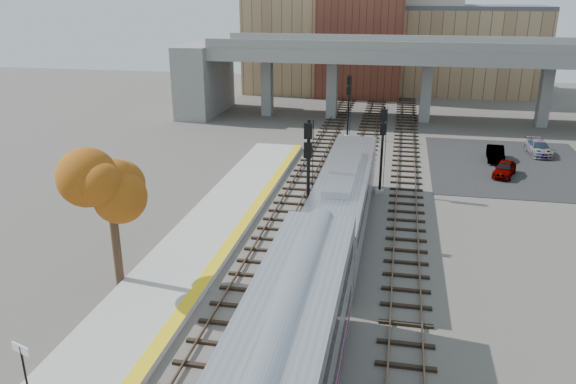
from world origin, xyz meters
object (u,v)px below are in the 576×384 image
at_px(signal_mast_far, 348,108).
at_px(car_c, 539,148).
at_px(locomotive, 344,198).
at_px(car_a, 505,169).
at_px(tree, 109,183).
at_px(car_b, 495,154).
at_px(signal_mast_mid, 382,153).
at_px(signal_mast_near, 308,179).

xyz_separation_m(signal_mast_far, car_c, (18.26, -2.88, -2.49)).
relative_size(locomotive, car_c, 4.33).
distance_m(locomotive, car_a, 18.50).
distance_m(signal_mast_far, tree, 34.71).
bearing_deg(tree, car_b, 50.86).
height_order(signal_mast_mid, car_a, signal_mast_mid).
relative_size(locomotive, car_a, 5.16).
bearing_deg(signal_mast_near, signal_mast_mid, 65.11).
distance_m(signal_mast_mid, car_b, 14.92).
xyz_separation_m(signal_mast_mid, car_c, (14.16, 13.78, -2.55)).
distance_m(locomotive, car_c, 26.97).
xyz_separation_m(signal_mast_near, car_c, (18.26, 22.62, -3.08)).
bearing_deg(locomotive, signal_mast_near, -152.72).
bearing_deg(car_c, car_a, -122.05).
relative_size(locomotive, tree, 2.52).
distance_m(signal_mast_far, car_b, 15.33).
bearing_deg(signal_mast_far, car_c, -8.96).
relative_size(locomotive, car_b, 4.85).
relative_size(signal_mast_near, signal_mast_far, 1.13).
bearing_deg(signal_mast_mid, car_c, 44.23).
xyz_separation_m(locomotive, car_b, (11.88, 18.64, -1.59)).
height_order(signal_mast_near, tree, tree).
bearing_deg(car_c, signal_mast_mid, -138.65).
height_order(locomotive, car_c, locomotive).
bearing_deg(signal_mast_near, car_c, 51.09).
xyz_separation_m(locomotive, tree, (-10.71, -9.12, 3.33)).
distance_m(signal_mast_mid, signal_mast_far, 17.16).
relative_size(tree, car_b, 1.93).
height_order(locomotive, car_a, locomotive).
distance_m(tree, car_c, 41.06).
height_order(signal_mast_far, car_a, signal_mast_far).
relative_size(signal_mast_far, car_b, 1.67).
bearing_deg(car_c, tree, -134.11).
height_order(locomotive, tree, tree).
relative_size(signal_mast_near, signal_mast_mid, 1.12).
distance_m(signal_mast_far, car_a, 17.66).
bearing_deg(locomotive, tree, -139.58).
relative_size(signal_mast_near, car_c, 1.69).
distance_m(signal_mast_mid, car_c, 19.92).
distance_m(locomotive, tree, 14.46).
bearing_deg(car_b, locomotive, -118.44).
distance_m(signal_mast_far, car_c, 18.65).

